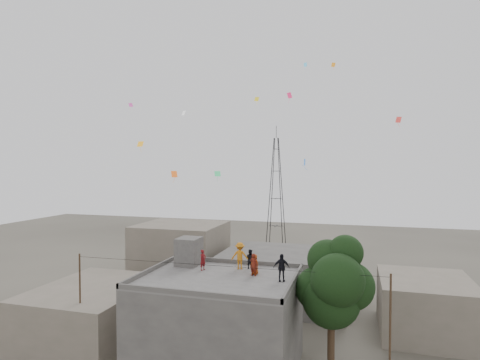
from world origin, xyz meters
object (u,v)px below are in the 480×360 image
(person_red_adult, at_px, (254,265))
(person_dark_adult, at_px, (281,268))
(transmission_tower, at_px, (276,193))
(tree, at_px, (334,284))
(stair_head_box, at_px, (189,251))

(person_red_adult, relative_size, person_dark_adult, 0.86)
(person_red_adult, height_order, person_dark_adult, person_dark_adult)
(transmission_tower, relative_size, person_dark_adult, 11.51)
(tree, bearing_deg, person_dark_adult, -174.92)
(transmission_tower, bearing_deg, person_red_adult, -81.06)
(stair_head_box, relative_size, person_dark_adult, 1.15)
(tree, xyz_separation_m, person_red_adult, (-5.24, 0.44, 0.74))
(tree, xyz_separation_m, transmission_tower, (-11.37, 39.40, 2.97))
(tree, bearing_deg, stair_head_box, 169.26)
(transmission_tower, distance_m, person_dark_adult, 40.57)
(transmission_tower, xyz_separation_m, person_red_adult, (6.13, -38.97, -2.22))
(tree, relative_size, person_dark_adult, 5.24)
(tree, bearing_deg, person_red_adult, 175.23)
(stair_head_box, relative_size, tree, 0.22)
(transmission_tower, height_order, person_red_adult, transmission_tower)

